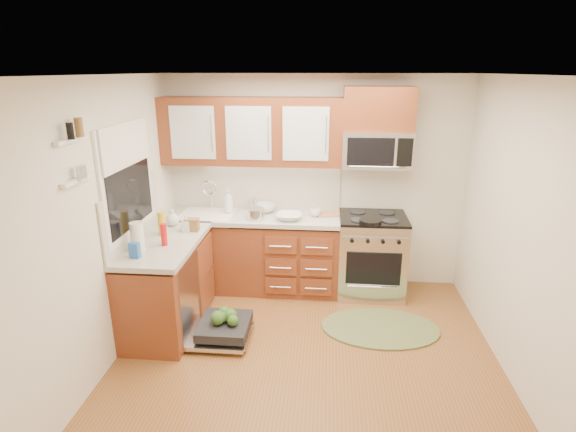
# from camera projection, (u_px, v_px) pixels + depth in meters

# --- Properties ---
(floor) EXTENTS (3.50, 3.50, 0.00)m
(floor) POSITION_uv_depth(u_px,v_px,m) (306.00, 362.00, 4.09)
(floor) COLOR brown
(floor) RESTS_ON ground
(ceiling) EXTENTS (3.50, 3.50, 0.00)m
(ceiling) POSITION_uv_depth(u_px,v_px,m) (310.00, 75.00, 3.32)
(ceiling) COLOR white
(ceiling) RESTS_ON ground
(wall_back) EXTENTS (3.50, 0.04, 2.50)m
(wall_back) POSITION_uv_depth(u_px,v_px,m) (315.00, 183.00, 5.36)
(wall_back) COLOR beige
(wall_back) RESTS_ON ground
(wall_front) EXTENTS (3.50, 0.04, 2.50)m
(wall_front) POSITION_uv_depth(u_px,v_px,m) (290.00, 366.00, 2.05)
(wall_front) COLOR beige
(wall_front) RESTS_ON ground
(wall_left) EXTENTS (0.04, 3.50, 2.50)m
(wall_left) POSITION_uv_depth(u_px,v_px,m) (105.00, 227.00, 3.85)
(wall_left) COLOR beige
(wall_left) RESTS_ON ground
(wall_right) EXTENTS (0.04, 3.50, 2.50)m
(wall_right) POSITION_uv_depth(u_px,v_px,m) (528.00, 240.00, 3.56)
(wall_right) COLOR beige
(wall_right) RESTS_ON ground
(base_cabinet_back) EXTENTS (2.05, 0.60, 0.85)m
(base_cabinet_back) POSITION_uv_depth(u_px,v_px,m) (253.00, 254.00, 5.40)
(base_cabinet_back) COLOR maroon
(base_cabinet_back) RESTS_ON ground
(base_cabinet_left) EXTENTS (0.60, 1.25, 0.85)m
(base_cabinet_left) POSITION_uv_depth(u_px,v_px,m) (168.00, 287.00, 4.58)
(base_cabinet_left) COLOR maroon
(base_cabinet_left) RESTS_ON ground
(countertop_back) EXTENTS (2.07, 0.64, 0.05)m
(countertop_back) POSITION_uv_depth(u_px,v_px,m) (251.00, 217.00, 5.24)
(countertop_back) COLOR #B3AEA3
(countertop_back) RESTS_ON base_cabinet_back
(countertop_left) EXTENTS (0.64, 1.27, 0.05)m
(countertop_left) POSITION_uv_depth(u_px,v_px,m) (165.00, 244.00, 4.43)
(countertop_left) COLOR #B3AEA3
(countertop_left) RESTS_ON base_cabinet_left
(backsplash_back) EXTENTS (2.05, 0.02, 0.57)m
(backsplash_back) POSITION_uv_depth(u_px,v_px,m) (255.00, 185.00, 5.42)
(backsplash_back) COLOR beige
(backsplash_back) RESTS_ON ground
(backsplash_left) EXTENTS (0.02, 1.25, 0.57)m
(backsplash_left) POSITION_uv_depth(u_px,v_px,m) (132.00, 213.00, 4.36)
(backsplash_left) COLOR beige
(backsplash_left) RESTS_ON ground
(upper_cabinets) EXTENTS (2.05, 0.35, 0.75)m
(upper_cabinets) POSITION_uv_depth(u_px,v_px,m) (251.00, 131.00, 5.06)
(upper_cabinets) COLOR maroon
(upper_cabinets) RESTS_ON ground
(cabinet_over_mw) EXTENTS (0.76, 0.35, 0.47)m
(cabinet_over_mw) POSITION_uv_depth(u_px,v_px,m) (379.00, 109.00, 4.86)
(cabinet_over_mw) COLOR maroon
(cabinet_over_mw) RESTS_ON ground
(range) EXTENTS (0.76, 0.64, 0.95)m
(range) POSITION_uv_depth(u_px,v_px,m) (371.00, 255.00, 5.24)
(range) COLOR silver
(range) RESTS_ON ground
(microwave) EXTENTS (0.76, 0.38, 0.40)m
(microwave) POSITION_uv_depth(u_px,v_px,m) (376.00, 149.00, 4.97)
(microwave) COLOR silver
(microwave) RESTS_ON ground
(sink) EXTENTS (0.62, 0.50, 0.26)m
(sink) POSITION_uv_depth(u_px,v_px,m) (207.00, 224.00, 5.30)
(sink) COLOR white
(sink) RESTS_ON ground
(dishwasher) EXTENTS (0.70, 0.60, 0.20)m
(dishwasher) POSITION_uv_depth(u_px,v_px,m) (221.00, 330.00, 4.42)
(dishwasher) COLOR silver
(dishwasher) RESTS_ON ground
(window) EXTENTS (0.03, 1.05, 1.05)m
(window) POSITION_uv_depth(u_px,v_px,m) (127.00, 180.00, 4.23)
(window) COLOR white
(window) RESTS_ON ground
(window_blind) EXTENTS (0.02, 0.96, 0.40)m
(window_blind) POSITION_uv_depth(u_px,v_px,m) (126.00, 145.00, 4.13)
(window_blind) COLOR white
(window_blind) RESTS_ON ground
(shelf_upper) EXTENTS (0.04, 0.40, 0.03)m
(shelf_upper) POSITION_uv_depth(u_px,v_px,m) (72.00, 140.00, 3.27)
(shelf_upper) COLOR white
(shelf_upper) RESTS_ON ground
(shelf_lower) EXTENTS (0.04, 0.40, 0.03)m
(shelf_lower) POSITION_uv_depth(u_px,v_px,m) (78.00, 180.00, 3.36)
(shelf_lower) COLOR white
(shelf_lower) RESTS_ON ground
(rug) EXTENTS (1.42, 1.21, 0.02)m
(rug) POSITION_uv_depth(u_px,v_px,m) (380.00, 328.00, 4.61)
(rug) COLOR olive
(rug) RESTS_ON ground
(skillet) EXTENTS (0.29, 0.29, 0.04)m
(skillet) POSITION_uv_depth(u_px,v_px,m) (370.00, 222.00, 4.85)
(skillet) COLOR black
(skillet) RESTS_ON range
(stock_pot) EXTENTS (0.24, 0.24, 0.12)m
(stock_pot) POSITION_uv_depth(u_px,v_px,m) (255.00, 214.00, 5.07)
(stock_pot) COLOR silver
(stock_pot) RESTS_ON countertop_back
(cutting_board) EXTENTS (0.34, 0.26, 0.02)m
(cutting_board) POSITION_uv_depth(u_px,v_px,m) (329.00, 214.00, 5.23)
(cutting_board) COLOR tan
(cutting_board) RESTS_ON countertop_back
(canister) EXTENTS (0.11, 0.11, 0.15)m
(canister) POSITION_uv_depth(u_px,v_px,m) (253.00, 205.00, 5.36)
(canister) COLOR silver
(canister) RESTS_ON countertop_back
(paper_towel_roll) EXTENTS (0.15, 0.15, 0.27)m
(paper_towel_roll) POSITION_uv_depth(u_px,v_px,m) (137.00, 237.00, 4.17)
(paper_towel_roll) COLOR white
(paper_towel_roll) RESTS_ON countertop_left
(mustard_bottle) EXTENTS (0.09, 0.09, 0.24)m
(mustard_bottle) POSITION_uv_depth(u_px,v_px,m) (162.00, 224.00, 4.57)
(mustard_bottle) COLOR gold
(mustard_bottle) RESTS_ON countertop_left
(red_bottle) EXTENTS (0.07, 0.07, 0.22)m
(red_bottle) POSITION_uv_depth(u_px,v_px,m) (164.00, 235.00, 4.29)
(red_bottle) COLOR red
(red_bottle) RESTS_ON countertop_left
(wooden_box) EXTENTS (0.14, 0.10, 0.13)m
(wooden_box) POSITION_uv_depth(u_px,v_px,m) (192.00, 225.00, 4.69)
(wooden_box) COLOR brown
(wooden_box) RESTS_ON countertop_left
(blue_carton) EXTENTS (0.10, 0.06, 0.14)m
(blue_carton) POSITION_uv_depth(u_px,v_px,m) (134.00, 250.00, 4.02)
(blue_carton) COLOR #2456AC
(blue_carton) RESTS_ON countertop_left
(bowl_a) EXTENTS (0.29, 0.29, 0.07)m
(bowl_a) POSITION_uv_depth(u_px,v_px,m) (289.00, 217.00, 5.05)
(bowl_a) COLOR #999999
(bowl_a) RESTS_ON countertop_back
(bowl_b) EXTENTS (0.37, 0.37, 0.09)m
(bowl_b) POSITION_uv_depth(u_px,v_px,m) (264.00, 208.00, 5.33)
(bowl_b) COLOR #999999
(bowl_b) RESTS_ON countertop_back
(cup) EXTENTS (0.16, 0.16, 0.10)m
(cup) POSITION_uv_depth(u_px,v_px,m) (315.00, 212.00, 5.17)
(cup) COLOR #999999
(cup) RESTS_ON countertop_back
(soap_bottle_a) EXTENTS (0.14, 0.14, 0.28)m
(soap_bottle_a) POSITION_uv_depth(u_px,v_px,m) (229.00, 202.00, 5.25)
(soap_bottle_a) COLOR #999999
(soap_bottle_a) RESTS_ON countertop_back
(soap_bottle_b) EXTENTS (0.09, 0.09, 0.18)m
(soap_bottle_b) POSITION_uv_depth(u_px,v_px,m) (186.00, 223.00, 4.68)
(soap_bottle_b) COLOR #999999
(soap_bottle_b) RESTS_ON countertop_left
(soap_bottle_c) EXTENTS (0.19, 0.19, 0.19)m
(soap_bottle_c) POSITION_uv_depth(u_px,v_px,m) (172.00, 217.00, 4.85)
(soap_bottle_c) COLOR #999999
(soap_bottle_c) RESTS_ON countertop_left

